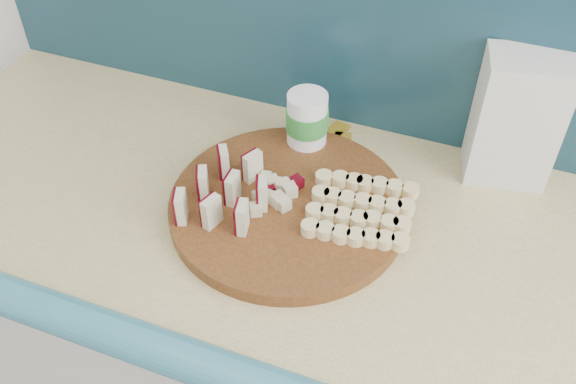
# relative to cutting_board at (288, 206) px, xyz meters

# --- Properties ---
(cutting_board) EXTENTS (0.44, 0.44, 0.02)m
(cutting_board) POSITION_rel_cutting_board_xyz_m (0.00, 0.00, 0.00)
(cutting_board) COLOR #44230E
(cutting_board) RESTS_ON kitchen_counter
(apple_wedges) EXTENTS (0.13, 0.16, 0.05)m
(apple_wedges) POSITION_rel_cutting_board_xyz_m (-0.09, -0.04, 0.04)
(apple_wedges) COLOR beige
(apple_wedges) RESTS_ON cutting_board
(apple_chunks) EXTENTS (0.06, 0.06, 0.02)m
(apple_chunks) POSITION_rel_cutting_board_xyz_m (-0.02, -0.00, 0.02)
(apple_chunks) COLOR beige
(apple_chunks) RESTS_ON cutting_board
(banana_slices) EXTENTS (0.18, 0.16, 0.02)m
(banana_slices) POSITION_rel_cutting_board_xyz_m (0.12, 0.02, 0.02)
(banana_slices) COLOR beige
(banana_slices) RESTS_ON cutting_board
(flour_bag) EXTENTS (0.15, 0.12, 0.23)m
(flour_bag) POSITION_rel_cutting_board_xyz_m (0.31, 0.23, 0.10)
(flour_bag) COLOR silver
(flour_bag) RESTS_ON kitchen_counter
(canister) EXTENTS (0.08, 0.08, 0.12)m
(canister) POSITION_rel_cutting_board_xyz_m (-0.03, 0.16, 0.05)
(canister) COLOR white
(canister) RESTS_ON kitchen_counter
(banana_peel) EXTENTS (0.19, 0.17, 0.01)m
(banana_peel) POSITION_rel_cutting_board_xyz_m (-0.00, 0.17, -0.01)
(banana_peel) COLOR gold
(banana_peel) RESTS_ON kitchen_counter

